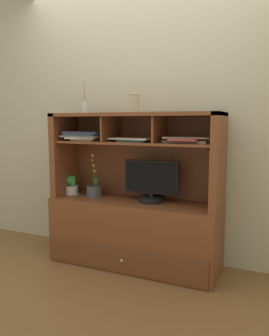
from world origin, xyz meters
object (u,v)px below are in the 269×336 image
object	(u,v)px
magazine_stack_left	(86,136)
potted_fern	(72,185)
media_console	(135,218)
diffuser_bottle	(85,108)
ceramic_vase	(134,103)
magazine_stack_right	(134,140)
magazine_stack_centre	(187,140)
potted_orchid	(94,190)
tv_monitor	(151,184)

from	to	relation	value
magazine_stack_left	potted_fern	bearing A→B (deg)	163.12
media_console	diffuser_bottle	xyz separation A→B (m)	(-0.49, -0.02, 0.97)
diffuser_bottle	ceramic_vase	distance (m)	0.49
potted_fern	magazine_stack_right	bearing A→B (deg)	-4.54
magazine_stack_left	diffuser_bottle	distance (m)	0.25
magazine_stack_centre	media_console	bearing A→B (deg)	178.01
diffuser_bottle	ceramic_vase	size ratio (longest dim) A/B	1.75
media_console	diffuser_bottle	world-z (taller)	diffuser_bottle
potted_orchid	ceramic_vase	world-z (taller)	ceramic_vase
media_console	potted_orchid	bearing A→B (deg)	179.35
diffuser_bottle	tv_monitor	bearing A→B (deg)	2.67
tv_monitor	diffuser_bottle	xyz separation A→B (m)	(-0.64, -0.03, 0.65)
magazine_stack_left	magazine_stack_centre	bearing A→B (deg)	2.72
ceramic_vase	potted_orchid	bearing A→B (deg)	178.22
tv_monitor	potted_fern	distance (m)	0.82
magazine_stack_centre	ceramic_vase	distance (m)	0.55
media_console	diffuser_bottle	bearing A→B (deg)	-177.29
media_console	ceramic_vase	bearing A→B (deg)	-90.00
media_console	ceramic_vase	world-z (taller)	ceramic_vase
potted_fern	ceramic_vase	distance (m)	1.01
magazine_stack_left	media_console	bearing A→B (deg)	7.55
magazine_stack_left	diffuser_bottle	size ratio (longest dim) A/B	1.42
magazine_stack_left	magazine_stack_right	xyz separation A→B (m)	(0.46, 0.01, -0.03)
magazine_stack_left	magazine_stack_right	distance (m)	0.46
magazine_stack_centre	diffuser_bottle	distance (m)	0.99
tv_monitor	ceramic_vase	bearing A→B (deg)	-174.42
magazine_stack_right	diffuser_bottle	distance (m)	0.56
media_console	tv_monitor	distance (m)	0.35
tv_monitor	potted_orchid	xyz separation A→B (m)	(-0.57, -0.00, -0.10)
potted_orchid	diffuser_bottle	world-z (taller)	diffuser_bottle
potted_fern	diffuser_bottle	world-z (taller)	diffuser_bottle
magazine_stack_right	magazine_stack_left	bearing A→B (deg)	-178.47
potted_orchid	potted_fern	distance (m)	0.25
diffuser_bottle	ceramic_vase	bearing A→B (deg)	1.74
tv_monitor	diffuser_bottle	size ratio (longest dim) A/B	1.72
tv_monitor	magazine_stack_centre	xyz separation A→B (m)	(0.31, -0.02, 0.39)
potted_orchid	magazine_stack_left	distance (m)	0.51
potted_fern	magazine_stack_right	distance (m)	0.82
magazine_stack_right	diffuser_bottle	world-z (taller)	diffuser_bottle
tv_monitor	magazine_stack_centre	bearing A→B (deg)	-4.21
magazine_stack_centre	diffuser_bottle	xyz separation A→B (m)	(-0.95, -0.01, 0.27)
ceramic_vase	magazine_stack_left	bearing A→B (deg)	-173.49
magazine_stack_left	magazine_stack_right	bearing A→B (deg)	1.53
magazine_stack_centre	tv_monitor	bearing A→B (deg)	175.79
magazine_stack_right	diffuser_bottle	size ratio (longest dim) A/B	1.39
tv_monitor	potted_fern	size ratio (longest dim) A/B	2.63
ceramic_vase	magazine_stack_right	bearing A→B (deg)	-76.86
magazine_stack_right	diffuser_bottle	bearing A→B (deg)	177.19
tv_monitor	magazine_stack_right	distance (m)	0.41
magazine_stack_centre	magazine_stack_right	bearing A→B (deg)	-176.07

